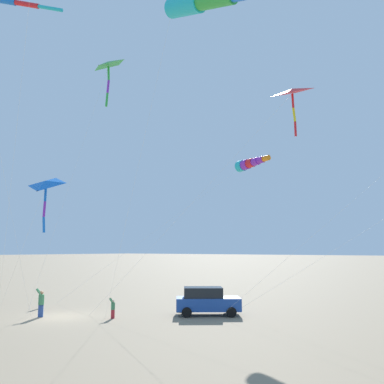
{
  "coord_description": "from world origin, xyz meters",
  "views": [
    {
      "loc": [
        -23.16,
        16.67,
        4.39
      ],
      "look_at": [
        -10.86,
        0.03,
        7.38
      ],
      "focal_mm": 37.26,
      "sensor_mm": 36.0,
      "label": 1
    }
  ],
  "objects_px": {
    "parked_car": "(207,301)",
    "person_child_grey_jacket": "(42,299)",
    "kite_windsock_rainbow_low_near": "(249,164)",
    "kite_delta_teal_far_right": "(108,65)",
    "kite_windsock_white_trailing": "(2,1)",
    "person_adult_flyer": "(41,301)",
    "person_child_green_jacket": "(113,307)",
    "kite_delta_small_distant": "(45,185)",
    "kite_windsock_long_streamer_right": "(213,0)",
    "cooler_box": "(183,308)",
    "kite_delta_purple_drifting": "(292,93)"
  },
  "relations": [
    {
      "from": "parked_car",
      "to": "person_child_grey_jacket",
      "type": "height_order",
      "value": "parked_car"
    },
    {
      "from": "kite_windsock_rainbow_low_near",
      "to": "kite_delta_teal_far_right",
      "type": "bearing_deg",
      "value": 60.13
    },
    {
      "from": "kite_windsock_white_trailing",
      "to": "kite_windsock_rainbow_low_near",
      "type": "bearing_deg",
      "value": -108.37
    },
    {
      "from": "person_adult_flyer",
      "to": "person_child_green_jacket",
      "type": "distance_m",
      "value": 4.87
    },
    {
      "from": "kite_delta_small_distant",
      "to": "kite_windsock_long_streamer_right",
      "type": "height_order",
      "value": "kite_windsock_long_streamer_right"
    },
    {
      "from": "parked_car",
      "to": "person_adult_flyer",
      "type": "distance_m",
      "value": 10.97
    },
    {
      "from": "parked_car",
      "to": "person_adult_flyer",
      "type": "height_order",
      "value": "person_adult_flyer"
    },
    {
      "from": "cooler_box",
      "to": "kite_windsock_white_trailing",
      "type": "xyz_separation_m",
      "value": [
        1.67,
        13.64,
        17.26
      ]
    },
    {
      "from": "person_child_green_jacket",
      "to": "parked_car",
      "type": "bearing_deg",
      "value": -131.7
    },
    {
      "from": "person_child_green_jacket",
      "to": "kite_delta_teal_far_right",
      "type": "height_order",
      "value": "kite_delta_teal_far_right"
    },
    {
      "from": "person_adult_flyer",
      "to": "kite_delta_small_distant",
      "type": "distance_m",
      "value": 8.62
    },
    {
      "from": "cooler_box",
      "to": "person_child_grey_jacket",
      "type": "bearing_deg",
      "value": 28.34
    },
    {
      "from": "kite_delta_teal_far_right",
      "to": "kite_windsock_rainbow_low_near",
      "type": "relative_size",
      "value": 1.03
    },
    {
      "from": "person_child_grey_jacket",
      "to": "person_adult_flyer",
      "type": "bearing_deg",
      "value": 146.39
    },
    {
      "from": "kite_delta_teal_far_right",
      "to": "kite_windsock_rainbow_low_near",
      "type": "distance_m",
      "value": 12.37
    },
    {
      "from": "cooler_box",
      "to": "person_adult_flyer",
      "type": "distance_m",
      "value": 9.66
    },
    {
      "from": "kite_delta_purple_drifting",
      "to": "kite_delta_small_distant",
      "type": "xyz_separation_m",
      "value": [
        11.23,
        8.75,
        -5.61
      ]
    },
    {
      "from": "parked_car",
      "to": "person_child_grey_jacket",
      "type": "xyz_separation_m",
      "value": [
        11.91,
        4.75,
        -0.27
      ]
    },
    {
      "from": "person_child_green_jacket",
      "to": "kite_windsock_long_streamer_right",
      "type": "distance_m",
      "value": 18.88
    },
    {
      "from": "person_child_grey_jacket",
      "to": "kite_delta_teal_far_right",
      "type": "relative_size",
      "value": 0.07
    },
    {
      "from": "kite_delta_teal_far_right",
      "to": "kite_delta_small_distant",
      "type": "height_order",
      "value": "kite_delta_teal_far_right"
    },
    {
      "from": "kite_windsock_white_trailing",
      "to": "kite_delta_small_distant",
      "type": "relative_size",
      "value": 1.71
    },
    {
      "from": "kite_windsock_rainbow_low_near",
      "to": "kite_delta_small_distant",
      "type": "bearing_deg",
      "value": 67.03
    },
    {
      "from": "person_adult_flyer",
      "to": "kite_windsock_white_trailing",
      "type": "relative_size",
      "value": 0.1
    },
    {
      "from": "kite_windsock_white_trailing",
      "to": "person_child_grey_jacket",
      "type": "bearing_deg",
      "value": -47.05
    },
    {
      "from": "person_child_green_jacket",
      "to": "person_child_grey_jacket",
      "type": "xyz_separation_m",
      "value": [
        7.76,
        0.09,
        -0.02
      ]
    },
    {
      "from": "kite_windsock_white_trailing",
      "to": "kite_delta_purple_drifting",
      "type": "height_order",
      "value": "kite_windsock_white_trailing"
    },
    {
      "from": "person_child_green_jacket",
      "to": "kite_delta_purple_drifting",
      "type": "bearing_deg",
      "value": -163.01
    },
    {
      "from": "kite_delta_small_distant",
      "to": "kite_windsock_rainbow_low_near",
      "type": "height_order",
      "value": "kite_windsock_rainbow_low_near"
    },
    {
      "from": "cooler_box",
      "to": "kite_delta_teal_far_right",
      "type": "height_order",
      "value": "kite_delta_teal_far_right"
    },
    {
      "from": "kite_windsock_long_streamer_right",
      "to": "person_child_green_jacket",
      "type": "bearing_deg",
      "value": -24.76
    },
    {
      "from": "parked_car",
      "to": "person_adult_flyer",
      "type": "relative_size",
      "value": 2.44
    },
    {
      "from": "kite_delta_small_distant",
      "to": "kite_delta_teal_far_right",
      "type": "bearing_deg",
      "value": -94.09
    },
    {
      "from": "parked_car",
      "to": "kite_windsock_long_streamer_right",
      "type": "xyz_separation_m",
      "value": [
        -7.18,
        9.88,
        13.91
      ]
    },
    {
      "from": "parked_car",
      "to": "kite_delta_teal_far_right",
      "type": "bearing_deg",
      "value": 56.79
    },
    {
      "from": "person_child_green_jacket",
      "to": "kite_delta_teal_far_right",
      "type": "xyz_separation_m",
      "value": [
        -0.26,
        1.28,
        15.96
      ]
    },
    {
      "from": "person_child_grey_jacket",
      "to": "kite_windsock_long_streamer_right",
      "type": "xyz_separation_m",
      "value": [
        -19.1,
        5.13,
        14.18
      ]
    },
    {
      "from": "person_adult_flyer",
      "to": "kite_delta_purple_drifting",
      "type": "relative_size",
      "value": 0.13
    },
    {
      "from": "person_adult_flyer",
      "to": "kite_windsock_white_trailing",
      "type": "xyz_separation_m",
      "value": [
        -4.32,
        6.11,
        16.47
      ]
    },
    {
      "from": "kite_windsock_white_trailing",
      "to": "kite_windsock_rainbow_low_near",
      "type": "height_order",
      "value": "kite_windsock_white_trailing"
    },
    {
      "from": "parked_car",
      "to": "person_child_grey_jacket",
      "type": "bearing_deg",
      "value": 21.74
    },
    {
      "from": "person_child_green_jacket",
      "to": "kite_windsock_long_streamer_right",
      "type": "xyz_separation_m",
      "value": [
        -11.33,
        5.23,
        14.16
      ]
    },
    {
      "from": "parked_car",
      "to": "kite_windsock_white_trailing",
      "type": "relative_size",
      "value": 0.25
    },
    {
      "from": "person_child_grey_jacket",
      "to": "kite_delta_teal_far_right",
      "type": "xyz_separation_m",
      "value": [
        -8.03,
        1.19,
        15.98
      ]
    },
    {
      "from": "kite_windsock_white_trailing",
      "to": "kite_delta_small_distant",
      "type": "bearing_deg",
      "value": -87.19
    },
    {
      "from": "kite_delta_purple_drifting",
      "to": "kite_windsock_long_streamer_right",
      "type": "bearing_deg",
      "value": 90.85
    },
    {
      "from": "person_child_grey_jacket",
      "to": "kite_delta_teal_far_right",
      "type": "distance_m",
      "value": 17.92
    },
    {
      "from": "person_child_green_jacket",
      "to": "person_child_grey_jacket",
      "type": "relative_size",
      "value": 1.03
    },
    {
      "from": "kite_windsock_long_streamer_right",
      "to": "person_child_grey_jacket",
      "type": "bearing_deg",
      "value": -15.05
    },
    {
      "from": "kite_windsock_long_streamer_right",
      "to": "cooler_box",
      "type": "bearing_deg",
      "value": -47.19
    }
  ]
}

